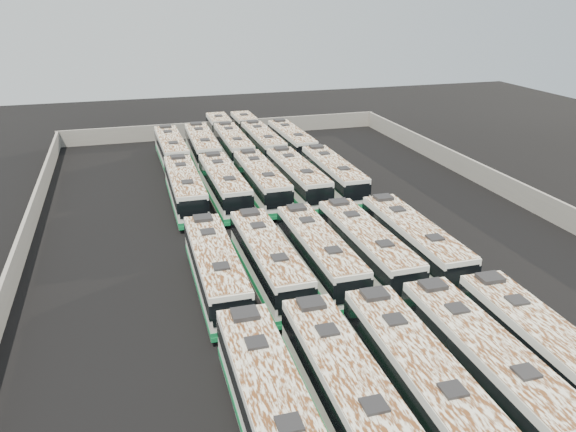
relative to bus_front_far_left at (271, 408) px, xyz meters
The scene contains 22 objects.
ground 23.93m from the bus_front_far_left, 68.57° to the left, with size 140.00×140.00×0.00m, color black.
perimeter_wall 23.87m from the bus_front_far_left, 68.57° to the left, with size 45.20×73.20×2.20m.
bus_front_far_left is the anchor object (origin of this frame).
bus_front_left 3.68m from the bus_front_far_left, ahead, with size 2.87×13.13×3.70m.
bus_front_center 7.35m from the bus_front_far_left, ahead, with size 3.03×13.17×3.70m.
bus_front_right 11.16m from the bus_front_far_left, ahead, with size 2.78×12.98×3.66m.
bus_front_far_right 14.75m from the bus_front_far_left, ahead, with size 3.07×13.02×3.65m.
bus_midfront_far_left 14.33m from the bus_front_far_left, 90.58° to the left, with size 2.81×12.82×3.61m.
bus_midfront_left 14.96m from the bus_front_far_left, 75.95° to the left, with size 2.88×12.80×3.60m.
bus_midfront_center 16.38m from the bus_front_far_left, 63.12° to the left, with size 2.76×12.64×3.56m.
bus_midfront_right 18.19m from the bus_front_far_left, 52.70° to the left, with size 2.94×12.99×3.65m.
bus_midfront_far_right 20.66m from the bus_front_far_left, 44.16° to the left, with size 2.75×12.99×3.66m.
bus_midback_far_left 31.50m from the bus_front_far_left, 90.26° to the left, with size 2.80×12.98×3.66m.
bus_midback_left 31.59m from the bus_front_far_left, 83.48° to the left, with size 2.99×13.12×3.69m.
bus_midback_center 32.40m from the bus_front_far_left, 76.93° to the left, with size 2.88×13.00×3.66m.
bus_midback_right 33.33m from the bus_front_far_left, 70.69° to the left, with size 3.01×13.13×3.69m.
bus_midback_far_right 34.81m from the bus_front_far_left, 64.71° to the left, with size 2.80×12.86×3.62m.
bus_back_far_left 46.02m from the bus_front_far_left, 90.01° to the left, with size 2.97×12.95×3.64m.
bus_back_left 46.23m from the bus_front_far_left, 85.45° to the left, with size 2.99×13.19×3.71m.
bus_back_center 49.83m from the bus_front_far_left, 81.45° to the left, with size 2.86×19.88×3.60m.
bus_back_right 50.57m from the bus_front_far_left, 77.35° to the left, with size 2.81×19.70×3.57m.
bus_back_far_right 48.22m from the bus_front_far_left, 72.17° to the left, with size 2.80×12.62×3.55m.
Camera 1 is at (-13.71, -41.79, 19.39)m, focal length 35.00 mm.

